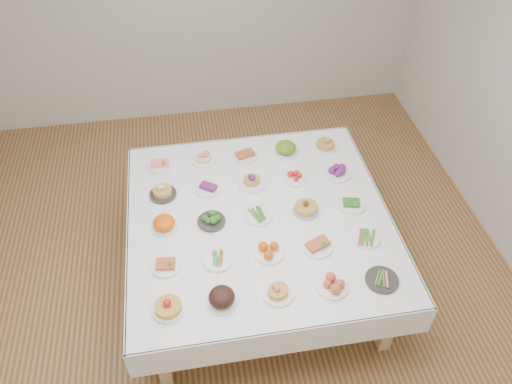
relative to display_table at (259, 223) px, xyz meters
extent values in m
plane|color=#A37344|center=(-0.24, 0.11, -0.68)|extent=(5.00, 5.00, 0.00)
cube|color=beige|center=(-0.24, 2.61, 0.72)|extent=(5.00, 0.02, 2.80)
cube|color=white|center=(0.00, 0.00, 0.04)|extent=(2.05, 2.05, 0.06)
cube|color=white|center=(0.00, 1.02, -0.07)|extent=(2.07, 0.01, 0.28)
cube|color=white|center=(0.00, -1.02, -0.07)|extent=(2.07, 0.02, 0.28)
cube|color=white|center=(1.02, 0.00, -0.07)|extent=(0.02, 2.07, 0.28)
cube|color=white|center=(-1.02, 0.00, -0.07)|extent=(0.01, 2.07, 0.28)
cube|color=#CCB183|center=(-0.84, -0.84, -0.34)|extent=(0.09, 0.09, 0.69)
cube|color=#CCB183|center=(0.84, -0.84, -0.34)|extent=(0.09, 0.09, 0.69)
cube|color=#CCB183|center=(-0.84, 0.84, -0.34)|extent=(0.09, 0.09, 0.69)
cube|color=#CCB183|center=(0.84, 0.84, -0.34)|extent=(0.09, 0.09, 0.69)
cylinder|color=white|center=(-0.74, -0.74, 0.08)|extent=(0.21, 0.21, 0.02)
cylinder|color=white|center=(-0.38, -0.74, 0.08)|extent=(0.20, 0.20, 0.02)
cylinder|color=white|center=(0.00, -0.74, 0.08)|extent=(0.21, 0.21, 0.02)
cylinder|color=white|center=(0.38, -0.74, 0.08)|extent=(0.22, 0.22, 0.02)
cylinder|color=#302D2A|center=(0.74, -0.75, 0.08)|extent=(0.23, 0.23, 0.02)
cylinder|color=white|center=(-0.74, -0.38, 0.08)|extent=(0.21, 0.21, 0.02)
cylinder|color=white|center=(-0.37, -0.38, 0.08)|extent=(0.22, 0.22, 0.02)
cylinder|color=white|center=(0.01, -0.38, 0.08)|extent=(0.22, 0.22, 0.02)
cylinder|color=white|center=(0.37, -0.38, 0.08)|extent=(0.22, 0.22, 0.02)
cylinder|color=white|center=(0.75, -0.37, 0.08)|extent=(0.20, 0.20, 0.02)
cylinder|color=white|center=(-0.74, 0.00, 0.08)|extent=(0.20, 0.20, 0.02)
cylinder|color=#302D2A|center=(-0.38, 0.00, 0.08)|extent=(0.21, 0.21, 0.02)
cylinder|color=white|center=(-0.01, 0.00, 0.08)|extent=(0.22, 0.22, 0.02)
cylinder|color=#4C66B2|center=(0.38, 0.00, 0.08)|extent=(0.21, 0.21, 0.02)
cylinder|color=white|center=(0.75, 0.00, 0.08)|extent=(0.22, 0.22, 0.02)
cylinder|color=#302D2A|center=(-0.74, 0.37, 0.08)|extent=(0.22, 0.22, 0.02)
cylinder|color=white|center=(-0.36, 0.37, 0.08)|extent=(0.21, 0.21, 0.02)
cylinder|color=white|center=(0.00, 0.38, 0.08)|extent=(0.23, 0.23, 0.02)
cylinder|color=white|center=(0.38, 0.38, 0.08)|extent=(0.21, 0.21, 0.02)
cylinder|color=white|center=(0.75, 0.38, 0.08)|extent=(0.23, 0.23, 0.02)
cylinder|color=white|center=(-0.75, 0.74, 0.08)|extent=(0.22, 0.22, 0.02)
cylinder|color=white|center=(-0.37, 0.75, 0.08)|extent=(0.21, 0.21, 0.02)
cylinder|color=white|center=(0.00, 0.74, 0.08)|extent=(0.22, 0.22, 0.02)
cylinder|color=white|center=(0.37, 0.74, 0.08)|extent=(0.22, 0.22, 0.02)
cylinder|color=white|center=(0.74, 0.75, 0.08)|extent=(0.20, 0.20, 0.02)
camera|label=1|loc=(-0.47, -2.65, 2.94)|focal=35.00mm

